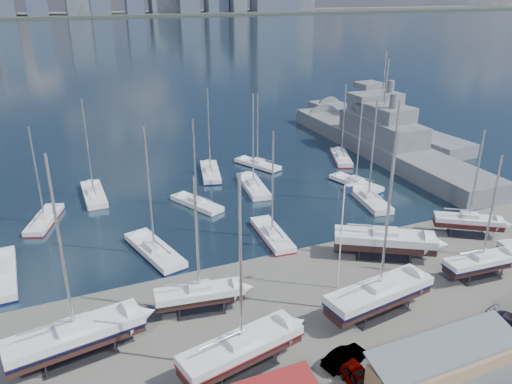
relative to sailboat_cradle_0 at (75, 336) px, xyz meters
name	(u,v)px	position (x,y,z in m)	size (l,w,h in m)	color
ground	(343,294)	(24.93, -0.84, -2.15)	(1400.00, 1400.00, 0.00)	#605E59
water	(74,37)	(24.93, 309.16, -2.30)	(1400.00, 600.00, 0.40)	#1B2C3E
far_shore	(53,16)	(24.93, 569.16, -1.05)	(1400.00, 80.00, 2.20)	#2D332D
sailboat_cradle_0	(75,336)	(0.00, 0.00, 0.00)	(11.27, 4.70, 17.54)	#2D2D33
sailboat_cradle_1	(242,348)	(11.77, -6.64, -0.05)	(10.67, 4.95, 16.60)	#2D2D33
sailboat_cradle_2	(200,294)	(11.06, 2.03, -0.20)	(8.42, 3.43, 13.55)	#2D2D33
sailboat_cradle_3	(379,293)	(26.14, -4.75, 0.00)	(11.26, 4.49, 17.58)	#2D2D33
sailboat_cradle_4	(384,240)	(33.02, 3.69, 0.02)	(10.96, 8.39, 17.79)	#2D2D33
sailboat_cradle_5	(481,262)	(39.50, -3.92, -0.21)	(8.37, 2.91, 13.48)	#2D2D33
sailboat_cradle_6	(469,221)	(45.73, 4.06, -0.22)	(7.92, 6.38, 13.23)	#2D2D33
sailboat_moored_0	(1,276)	(-6.32, 15.71, -1.84)	(3.44, 10.94, 16.20)	black
sailboat_moored_1	(45,221)	(-1.64, 28.38, -1.84)	(5.38, 9.22, 13.30)	black
sailboat_moored_2	(94,195)	(5.21, 34.59, -1.83)	(2.79, 9.92, 14.97)	black
sailboat_moored_3	(155,252)	(9.56, 14.49, -1.84)	(5.26, 10.81, 15.57)	black
sailboat_moored_4	(197,204)	(17.98, 25.70, -1.83)	(5.70, 8.80, 12.94)	black
sailboat_moored_5	(210,173)	(23.70, 36.88, -1.84)	(5.06, 10.22, 14.72)	black
sailboat_moored_6	(272,236)	(23.54, 12.91, -1.84)	(3.35, 9.52, 13.97)	black
sailboat_moored_7	(253,187)	(27.69, 28.48, -1.83)	(4.21, 10.35, 15.19)	black
sailboat_moored_8	(258,165)	(32.35, 37.55, -1.84)	(5.84, 9.03, 13.15)	black
sailboat_moored_9	(368,200)	(40.77, 17.52, -1.83)	(4.56, 10.48, 15.32)	black
sailboat_moored_10	(356,184)	(42.66, 23.46, -1.84)	(4.77, 9.34, 13.44)	black
sailboat_moored_11	(341,158)	(47.34, 35.00, -1.84)	(6.02, 9.60, 13.93)	black
naval_ship_east	(380,144)	(56.07, 35.73, -0.48)	(10.26, 53.24, 18.77)	slate
naval_ship_west	(379,123)	(65.36, 48.62, -0.49)	(10.17, 45.40, 18.05)	slate
car_a	(360,380)	(19.22, -12.06, -1.39)	(1.80, 4.46, 1.52)	gray
car_b	(345,357)	(19.60, -9.35, -1.48)	(1.43, 4.09, 1.35)	gray
car_c	(466,354)	(28.75, -12.91, -1.47)	(2.27, 4.92, 1.37)	gray
flagpole	(342,231)	(25.07, 0.37, 4.22)	(0.99, 0.12, 11.15)	white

